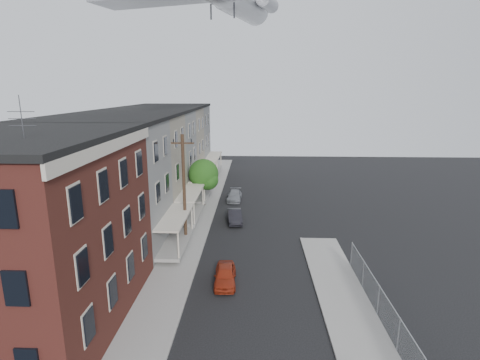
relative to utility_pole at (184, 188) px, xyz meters
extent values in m
cube|color=gray|center=(0.10, 6.00, -4.61)|extent=(3.00, 62.00, 0.12)
cube|color=gray|center=(11.10, -12.00, -4.61)|extent=(3.00, 26.00, 0.12)
cube|color=gray|center=(1.55, 6.00, -4.60)|extent=(0.15, 62.00, 0.14)
cube|color=gray|center=(9.65, -12.00, -4.60)|extent=(0.15, 26.00, 0.14)
cube|color=#3B1412|center=(-6.40, -11.00, 0.33)|extent=(10.00, 12.00, 10.00)
cube|color=black|center=(-6.40, -11.00, 5.48)|extent=(10.30, 12.30, 0.30)
cube|color=beige|center=(-1.32, -11.00, 5.03)|extent=(0.16, 12.20, 0.60)
cylinder|color=#515156|center=(-4.40, -13.00, 6.48)|extent=(0.04, 0.04, 2.00)
cube|color=slate|center=(-6.40, -1.50, 0.33)|extent=(10.00, 7.00, 10.00)
cube|color=black|center=(-6.40, -1.50, 5.48)|extent=(10.25, 7.00, 0.30)
cube|color=gray|center=(-0.50, -1.50, -4.12)|extent=(1.80, 6.40, 0.25)
cube|color=beige|center=(-0.50, -1.50, -1.92)|extent=(1.90, 6.50, 0.15)
cube|color=gray|center=(-6.40, 5.50, 0.33)|extent=(10.00, 7.00, 10.00)
cube|color=black|center=(-6.40, 5.50, 5.48)|extent=(10.25, 7.00, 0.30)
cube|color=gray|center=(-0.50, 5.50, -4.12)|extent=(1.80, 6.40, 0.25)
cube|color=beige|center=(-0.50, 5.50, -1.92)|extent=(1.90, 6.50, 0.15)
cube|color=slate|center=(-6.40, 12.50, 0.33)|extent=(10.00, 7.00, 10.00)
cube|color=black|center=(-6.40, 12.50, 5.48)|extent=(10.25, 7.00, 0.30)
cube|color=gray|center=(-0.50, 12.50, -4.12)|extent=(1.80, 6.40, 0.25)
cube|color=beige|center=(-0.50, 12.50, -1.92)|extent=(1.90, 6.50, 0.15)
cube|color=gray|center=(-6.40, 19.50, 0.33)|extent=(10.00, 7.00, 10.00)
cube|color=black|center=(-6.40, 19.50, 5.48)|extent=(10.25, 7.00, 0.30)
cube|color=gray|center=(-0.50, 19.50, -4.12)|extent=(1.80, 6.40, 0.25)
cube|color=beige|center=(-0.50, 19.50, -1.92)|extent=(1.90, 6.50, 0.15)
cube|color=slate|center=(-6.40, 26.50, 0.33)|extent=(10.00, 7.00, 10.00)
cube|color=black|center=(-6.40, 26.50, 5.48)|extent=(10.25, 7.00, 0.30)
cube|color=gray|center=(-0.50, 26.50, -4.12)|extent=(1.80, 6.40, 0.25)
cube|color=beige|center=(-0.50, 26.50, -1.92)|extent=(1.90, 6.50, 0.15)
cylinder|color=gray|center=(12.60, -13.00, -3.72)|extent=(0.06, 0.06, 1.90)
cylinder|color=gray|center=(12.60, -10.00, -3.72)|extent=(0.06, 0.06, 1.90)
cylinder|color=gray|center=(12.60, -7.00, -3.72)|extent=(0.06, 0.06, 1.90)
cylinder|color=gray|center=(12.60, -4.00, -3.72)|extent=(0.06, 0.06, 1.90)
cube|color=gray|center=(12.60, -13.00, -2.82)|extent=(0.04, 18.00, 0.04)
cube|color=gray|center=(12.60, -13.00, -3.72)|extent=(0.02, 18.00, 1.80)
cylinder|color=black|center=(0.00, 0.00, -0.17)|extent=(0.26, 0.26, 9.00)
cube|color=black|center=(0.00, 0.00, 3.63)|extent=(1.80, 0.12, 0.12)
cylinder|color=black|center=(-0.70, 0.00, 3.83)|extent=(0.08, 0.08, 0.25)
cylinder|color=black|center=(0.70, 0.00, 3.83)|extent=(0.08, 0.08, 0.25)
cylinder|color=black|center=(0.20, 10.00, -3.47)|extent=(0.24, 0.24, 2.40)
sphere|color=#1B4913|center=(0.20, 10.00, -1.07)|extent=(3.20, 3.20, 3.20)
sphere|color=#1B4913|center=(0.70, 9.70, -1.63)|extent=(2.24, 2.24, 2.24)
imported|color=#9A2A13|center=(3.80, -6.68, -4.09)|extent=(1.54, 3.51, 1.18)
imported|color=black|center=(3.80, 4.97, -4.07)|extent=(1.69, 3.77, 1.20)
imported|color=gray|center=(3.39, 12.26, -4.12)|extent=(1.64, 3.83, 1.10)
cone|color=white|center=(5.64, 15.54, 16.05)|extent=(3.56, 3.44, 2.89)
cylinder|color=#939399|center=(2.64, 13.14, 16.23)|extent=(2.44, 3.88, 1.45)
cylinder|color=#939399|center=(6.79, 11.88, 16.23)|extent=(2.44, 3.88, 1.45)
camera|label=1|loc=(5.65, -28.88, 7.68)|focal=28.00mm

